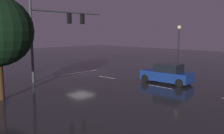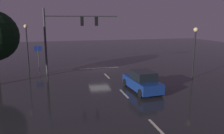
{
  "view_description": "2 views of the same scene",
  "coord_description": "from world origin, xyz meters",
  "px_view_note": "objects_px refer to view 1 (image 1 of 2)",
  "views": [
    {
      "loc": [
        16.74,
        20.59,
        4.41
      ],
      "look_at": [
        -0.92,
        3.8,
        0.9
      ],
      "focal_mm": 39.5,
      "sensor_mm": 36.0,
      "label": 1
    },
    {
      "loc": [
        5.18,
        26.13,
        5.7
      ],
      "look_at": [
        -0.55,
        4.01,
        0.95
      ],
      "focal_mm": 35.56,
      "sensor_mm": 36.0,
      "label": 2
    }
  ],
  "objects_px": {
    "street_lamp_left_kerb": "(179,39)",
    "route_sign": "(2,58)",
    "car_approaching": "(167,74)",
    "traffic_signal_assembly": "(56,27)"
  },
  "relations": [
    {
      "from": "street_lamp_left_kerb",
      "to": "route_sign",
      "type": "height_order",
      "value": "street_lamp_left_kerb"
    },
    {
      "from": "street_lamp_left_kerb",
      "to": "car_approaching",
      "type": "bearing_deg",
      "value": 21.24
    },
    {
      "from": "traffic_signal_assembly",
      "to": "street_lamp_left_kerb",
      "type": "relative_size",
      "value": 1.61
    },
    {
      "from": "traffic_signal_assembly",
      "to": "street_lamp_left_kerb",
      "type": "distance_m",
      "value": 13.3
    },
    {
      "from": "traffic_signal_assembly",
      "to": "car_approaching",
      "type": "xyz_separation_m",
      "value": [
        -5.26,
        8.63,
        -4.05
      ]
    },
    {
      "from": "traffic_signal_assembly",
      "to": "car_approaching",
      "type": "distance_m",
      "value": 10.89
    },
    {
      "from": "traffic_signal_assembly",
      "to": "route_sign",
      "type": "bearing_deg",
      "value": -45.94
    },
    {
      "from": "traffic_signal_assembly",
      "to": "street_lamp_left_kerb",
      "type": "bearing_deg",
      "value": 152.47
    },
    {
      "from": "traffic_signal_assembly",
      "to": "street_lamp_left_kerb",
      "type": "height_order",
      "value": "traffic_signal_assembly"
    },
    {
      "from": "car_approaching",
      "to": "route_sign",
      "type": "xyz_separation_m",
      "value": [
        8.9,
        -12.39,
        1.14
      ]
    }
  ]
}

